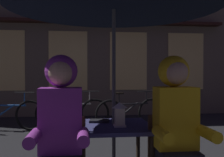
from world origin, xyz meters
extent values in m
cube|color=navy|center=(0.00, 0.00, 0.72)|extent=(0.72, 0.72, 0.04)
cylinder|color=#2D2319|center=(-0.31, 0.31, 0.35)|extent=(0.04, 0.04, 0.70)
cylinder|color=#2D2319|center=(0.31, 0.31, 0.35)|extent=(0.04, 0.04, 0.70)
cylinder|color=#4C4C51|center=(0.00, 0.00, 1.12)|extent=(0.04, 0.04, 2.25)
cube|color=white|center=(0.04, -0.09, 0.75)|extent=(0.11, 0.11, 0.02)
cube|color=white|center=(0.04, -0.09, 0.84)|extent=(0.09, 0.09, 0.16)
pyramid|color=white|center=(0.04, -0.09, 0.94)|extent=(0.11, 0.11, 0.06)
cube|color=#513823|center=(-0.48, -0.26, 0.66)|extent=(0.40, 0.03, 0.42)
cube|color=#513823|center=(0.48, -0.26, 0.66)|extent=(0.40, 0.03, 0.42)
cube|color=purple|center=(-0.48, -0.40, 0.87)|extent=(0.34, 0.22, 0.52)
cylinder|color=purple|center=(-0.30, -0.62, 0.78)|extent=(0.09, 0.30, 0.09)
cylinder|color=purple|center=(-0.66, -0.62, 0.78)|extent=(0.09, 0.30, 0.09)
sphere|color=tan|center=(-0.48, -0.40, 1.25)|extent=(0.21, 0.21, 0.21)
sphere|color=purple|center=(-0.48, -0.35, 1.26)|extent=(0.27, 0.27, 0.27)
cube|color=yellow|center=(0.48, -0.40, 0.87)|extent=(0.34, 0.22, 0.52)
cylinder|color=yellow|center=(0.66, -0.62, 0.78)|extent=(0.09, 0.30, 0.09)
cylinder|color=yellow|center=(0.30, -0.62, 0.78)|extent=(0.09, 0.30, 0.09)
sphere|color=tan|center=(0.48, -0.40, 1.25)|extent=(0.21, 0.21, 0.21)
sphere|color=yellow|center=(0.48, -0.35, 1.26)|extent=(0.27, 0.27, 0.27)
cube|color=#6B5B4C|center=(-0.72, 5.40, 3.10)|extent=(10.00, 0.60, 6.20)
cube|color=#F4D17A|center=(-2.48, 5.09, 1.60)|extent=(1.10, 0.02, 1.70)
cube|color=#F4D17A|center=(-0.72, 5.09, 1.60)|extent=(1.10, 0.02, 1.70)
cube|color=#F4D17A|center=(1.04, 5.09, 1.60)|extent=(1.10, 0.02, 1.70)
cube|color=#F4D17A|center=(2.80, 5.09, 1.60)|extent=(1.10, 0.02, 1.70)
cube|color=#331914|center=(-0.72, 4.95, 2.70)|extent=(9.00, 0.36, 0.08)
torus|color=black|center=(-1.44, 3.27, 0.33)|extent=(0.66, 0.16, 0.66)
cylinder|color=#1E4C93|center=(-1.94, 3.35, 0.54)|extent=(0.83, 0.17, 0.04)
cylinder|color=#1E4C93|center=(-2.06, 3.37, 0.36)|extent=(0.60, 0.13, 0.44)
cylinder|color=#1E4C93|center=(-1.56, 3.29, 0.68)|extent=(0.02, 0.02, 0.28)
cylinder|color=black|center=(-1.56, 3.29, 0.82)|extent=(0.44, 0.10, 0.02)
torus|color=black|center=(-0.02, 3.44, 0.33)|extent=(0.66, 0.07, 0.66)
torus|color=black|center=(-1.04, 3.47, 0.33)|extent=(0.66, 0.07, 0.66)
cylinder|color=#ADA89E|center=(-0.53, 3.46, 0.54)|extent=(0.84, 0.06, 0.04)
cylinder|color=#ADA89E|center=(-0.66, 3.46, 0.36)|extent=(0.61, 0.05, 0.44)
cylinder|color=#ADA89E|center=(-0.82, 3.47, 0.66)|extent=(0.02, 0.02, 0.24)
cube|color=black|center=(-0.82, 3.47, 0.79)|extent=(0.20, 0.09, 0.04)
cylinder|color=#ADA89E|center=(-0.15, 3.45, 0.68)|extent=(0.02, 0.02, 0.28)
cylinder|color=black|center=(-0.15, 3.45, 0.82)|extent=(0.44, 0.04, 0.02)
torus|color=black|center=(1.29, 3.41, 0.33)|extent=(0.66, 0.18, 0.66)
torus|color=black|center=(0.29, 3.21, 0.33)|extent=(0.66, 0.18, 0.66)
cylinder|color=black|center=(0.79, 3.31, 0.54)|extent=(0.83, 0.20, 0.04)
cylinder|color=black|center=(0.67, 3.29, 0.36)|extent=(0.60, 0.15, 0.44)
cylinder|color=black|center=(0.51, 3.25, 0.66)|extent=(0.02, 0.02, 0.24)
cube|color=black|center=(0.51, 3.25, 0.79)|extent=(0.21, 0.12, 0.04)
cylinder|color=black|center=(1.17, 3.39, 0.68)|extent=(0.02, 0.02, 0.28)
cylinder|color=black|center=(1.17, 3.39, 0.82)|extent=(0.44, 0.11, 0.02)
cube|color=black|center=(-0.13, 0.15, 0.75)|extent=(0.22, 0.17, 0.02)
camera|label=1|loc=(-0.30, -2.55, 1.25)|focal=42.07mm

